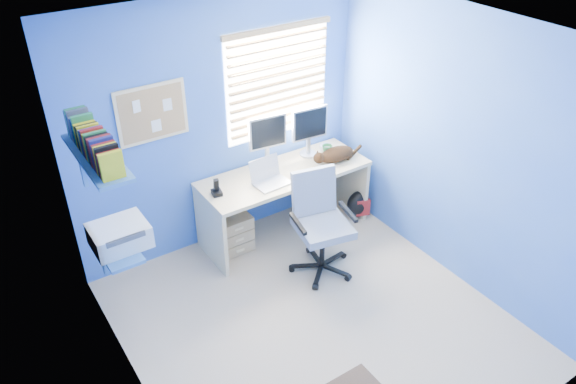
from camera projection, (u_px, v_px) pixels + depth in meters
floor at (315, 322)px, 4.89m from camera, size 3.00×3.20×0.00m
ceiling at (325, 39)px, 3.55m from camera, size 3.00×3.20×0.00m
wall_back at (220, 126)px, 5.35m from camera, size 3.00×0.01×2.50m
wall_front at (490, 336)px, 3.10m from camera, size 3.00×0.01×2.50m
wall_left at (127, 276)px, 3.52m from camera, size 0.01×3.20×2.50m
wall_right at (457, 151)px, 4.92m from camera, size 0.01×3.20×2.50m
desk at (285, 203)px, 5.81m from camera, size 1.75×0.65×0.74m
laptop at (271, 174)px, 5.37m from camera, size 0.34×0.28×0.22m
monitor_left at (267, 140)px, 5.61m from camera, size 0.41×0.17×0.54m
monitor_right at (309, 132)px, 5.78m from camera, size 0.41×0.15×0.54m
phone at (216, 187)px, 5.22m from camera, size 0.11×0.13×0.17m
mug at (327, 150)px, 5.91m from camera, size 0.10×0.09×0.10m
cd_spindle at (326, 148)px, 5.98m from camera, size 0.13×0.13×0.07m
cat at (337, 154)px, 5.78m from camera, size 0.42×0.25×0.14m
tower_pc at (314, 199)px, 6.13m from camera, size 0.22×0.45×0.45m
drawer_boxes at (233, 233)px, 5.66m from camera, size 0.35×0.28×0.41m
yellow_book at (314, 220)px, 5.98m from camera, size 0.03×0.17×0.24m
backpack at (358, 204)px, 6.17m from camera, size 0.33×0.29×0.32m
office_chair at (320, 236)px, 5.33m from camera, size 0.69×0.69×1.00m
window_blinds at (279, 83)px, 5.47m from camera, size 1.15×0.05×1.10m
corkboard at (152, 113)px, 4.87m from camera, size 0.64×0.02×0.52m
wall_shelves at (106, 191)px, 4.02m from camera, size 0.42×0.90×1.05m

